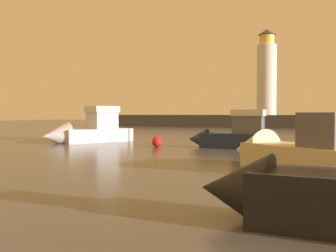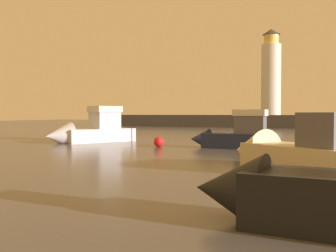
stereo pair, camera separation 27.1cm
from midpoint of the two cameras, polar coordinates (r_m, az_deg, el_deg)
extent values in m
plane|color=#4C4742|center=(38.47, 13.70, -2.08)|extent=(222.00, 222.00, 0.00)
cube|color=#423F3D|center=(75.17, 18.10, 0.59)|extent=(81.05, 5.37, 2.32)
cylinder|color=silver|center=(76.13, 13.58, 6.30)|extent=(3.49, 3.49, 12.71)
cylinder|color=#F2CC59|center=(77.06, 13.62, 11.68)|extent=(2.62, 2.62, 1.78)
cone|color=#33383D|center=(77.31, 13.63, 12.70)|extent=(3.15, 3.15, 1.02)
cube|color=silver|center=(37.05, -10.31, -1.30)|extent=(5.17, 6.86, 1.17)
cone|color=silver|center=(35.31, -15.74, -1.39)|extent=(3.13, 3.07, 2.37)
cube|color=silver|center=(37.33, -9.44, 0.79)|extent=(2.82, 2.91, 1.51)
cube|color=silver|center=(37.33, -9.45, 2.35)|extent=(3.10, 3.20, 0.53)
cube|color=#1E284C|center=(29.86, 9.33, -2.08)|extent=(5.22, 1.84, 1.10)
cone|color=#1E284C|center=(30.78, 3.96, -1.85)|extent=(1.54, 1.64, 1.58)
cube|color=#595960|center=(29.58, 10.94, 0.18)|extent=(2.15, 1.20, 1.28)
cube|color=silver|center=(29.57, 10.95, 1.84)|extent=(2.36, 1.32, 0.45)
cube|color=beige|center=(18.28, 19.44, -4.48)|extent=(6.79, 5.86, 1.14)
cone|color=beige|center=(20.97, 11.10, -3.47)|extent=(3.10, 3.13, 2.30)
cube|color=#595960|center=(17.74, 21.30, -0.52)|extent=(2.62, 2.62, 1.43)
cone|color=black|center=(9.97, 8.63, -8.86)|extent=(1.86, 1.96, 1.84)
sphere|color=red|center=(30.70, -1.83, -2.24)|extent=(0.79, 0.79, 0.79)
camera|label=1|loc=(0.14, -90.39, -0.01)|focal=43.41mm
camera|label=2|loc=(0.14, 89.61, 0.01)|focal=43.41mm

